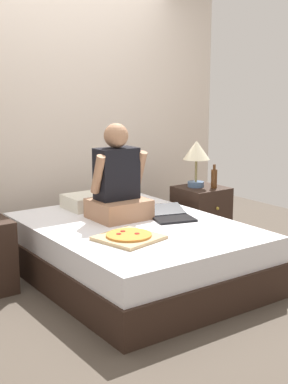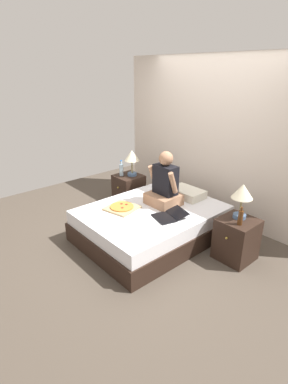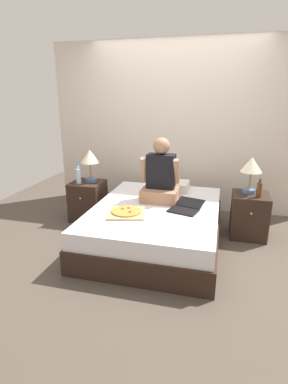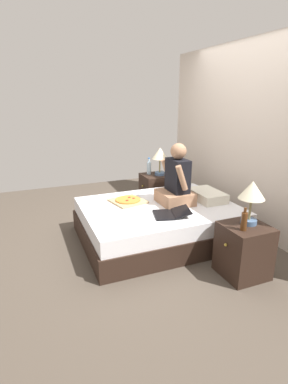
{
  "view_description": "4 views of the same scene",
  "coord_description": "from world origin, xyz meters",
  "px_view_note": "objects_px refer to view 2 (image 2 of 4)",
  "views": [
    {
      "loc": [
        -2.3,
        -3.38,
        1.57
      ],
      "look_at": [
        -0.03,
        -0.17,
        0.75
      ],
      "focal_mm": 50.0,
      "sensor_mm": 36.0,
      "label": 1
    },
    {
      "loc": [
        2.8,
        -2.58,
        2.28
      ],
      "look_at": [
        -0.03,
        -0.12,
        0.73
      ],
      "focal_mm": 28.0,
      "sensor_mm": 36.0,
      "label": 2
    },
    {
      "loc": [
        0.7,
        -3.26,
        1.7
      ],
      "look_at": [
        -0.15,
        -0.0,
        0.63
      ],
      "focal_mm": 28.0,
      "sensor_mm": 36.0,
      "label": 3
    },
    {
      "loc": [
        3.25,
        -1.52,
        1.79
      ],
      "look_at": [
        -0.04,
        -0.19,
        0.65
      ],
      "focal_mm": 28.0,
      "sensor_mm": 36.0,
      "label": 4
    }
  ],
  "objects_px": {
    "water_bottle": "(121,169)",
    "pizza_box": "(122,208)",
    "bed": "(151,223)",
    "beer_bottle": "(240,217)",
    "lamp_on_right_nightstand": "(242,194)",
    "person_seated": "(164,185)",
    "laptop": "(168,216)",
    "nightstand_left": "(129,190)",
    "lamp_on_left_nightstand": "(132,157)",
    "nightstand_right": "(236,239)"
  },
  "relations": [
    {
      "from": "lamp_on_left_nightstand",
      "to": "person_seated",
      "type": "distance_m",
      "value": 1.09
    },
    {
      "from": "nightstand_right",
      "to": "person_seated",
      "type": "xyz_separation_m",
      "value": [
        -1.1,
        -0.21,
        0.47
      ]
    },
    {
      "from": "bed",
      "to": "pizza_box",
      "type": "height_order",
      "value": "pizza_box"
    },
    {
      "from": "nightstand_left",
      "to": "water_bottle",
      "type": "relative_size",
      "value": 2.01
    },
    {
      "from": "bed",
      "to": "lamp_on_right_nightstand",
      "type": "height_order",
      "value": "lamp_on_right_nightstand"
    },
    {
      "from": "bed",
      "to": "nightstand_left",
      "type": "xyz_separation_m",
      "value": [
        -1.1,
        0.46,
        0.05
      ]
    },
    {
      "from": "lamp_on_left_nightstand",
      "to": "lamp_on_right_nightstand",
      "type": "relative_size",
      "value": 1.0
    },
    {
      "from": "water_bottle",
      "to": "laptop",
      "type": "relative_size",
      "value": 0.57
    },
    {
      "from": "laptop",
      "to": "pizza_box",
      "type": "distance_m",
      "value": 0.69
    },
    {
      "from": "pizza_box",
      "to": "nightstand_right",
      "type": "bearing_deg",
      "value": 29.62
    },
    {
      "from": "lamp_on_left_nightstand",
      "to": "laptop",
      "type": "xyz_separation_m",
      "value": [
        1.41,
        -0.53,
        -0.4
      ]
    },
    {
      "from": "bed",
      "to": "beer_bottle",
      "type": "bearing_deg",
      "value": 16.91
    },
    {
      "from": "laptop",
      "to": "bed",
      "type": "bearing_deg",
      "value": 176.3
    },
    {
      "from": "water_bottle",
      "to": "pizza_box",
      "type": "relative_size",
      "value": 0.57
    },
    {
      "from": "nightstand_left",
      "to": "nightstand_right",
      "type": "bearing_deg",
      "value": 0.0
    },
    {
      "from": "water_bottle",
      "to": "laptop",
      "type": "xyz_separation_m",
      "value": [
        1.53,
        -0.39,
        -0.19
      ]
    },
    {
      "from": "lamp_on_left_nightstand",
      "to": "beer_bottle",
      "type": "xyz_separation_m",
      "value": [
        2.23,
        -0.15,
        -0.23
      ]
    },
    {
      "from": "nightstand_right",
      "to": "pizza_box",
      "type": "distance_m",
      "value": 1.58
    },
    {
      "from": "nightstand_left",
      "to": "beer_bottle",
      "type": "height_order",
      "value": "beer_bottle"
    },
    {
      "from": "nightstand_left",
      "to": "nightstand_right",
      "type": "relative_size",
      "value": 1.0
    },
    {
      "from": "nightstand_left",
      "to": "lamp_on_right_nightstand",
      "type": "relative_size",
      "value": 1.23
    },
    {
      "from": "lamp_on_right_nightstand",
      "to": "water_bottle",
      "type": "bearing_deg",
      "value": -176.44
    },
    {
      "from": "laptop",
      "to": "beer_bottle",
      "type": "bearing_deg",
      "value": 24.79
    },
    {
      "from": "person_seated",
      "to": "bed",
      "type": "bearing_deg",
      "value": -89.0
    },
    {
      "from": "nightstand_right",
      "to": "lamp_on_right_nightstand",
      "type": "bearing_deg",
      "value": 120.93
    },
    {
      "from": "water_bottle",
      "to": "beer_bottle",
      "type": "height_order",
      "value": "water_bottle"
    },
    {
      "from": "water_bottle",
      "to": "lamp_on_right_nightstand",
      "type": "xyz_separation_m",
      "value": [
        2.25,
        0.14,
        0.22
      ]
    },
    {
      "from": "bed",
      "to": "laptop",
      "type": "bearing_deg",
      "value": -3.7
    },
    {
      "from": "nightstand_left",
      "to": "lamp_on_right_nightstand",
      "type": "height_order",
      "value": "lamp_on_right_nightstand"
    },
    {
      "from": "water_bottle",
      "to": "laptop",
      "type": "height_order",
      "value": "water_bottle"
    },
    {
      "from": "lamp_on_right_nightstand",
      "to": "beer_bottle",
      "type": "distance_m",
      "value": 0.29
    },
    {
      "from": "nightstand_right",
      "to": "lamp_on_right_nightstand",
      "type": "relative_size",
      "value": 1.23
    },
    {
      "from": "nightstand_right",
      "to": "laptop",
      "type": "distance_m",
      "value": 0.91
    },
    {
      "from": "person_seated",
      "to": "lamp_on_left_nightstand",
      "type": "bearing_deg",
      "value": 166.12
    },
    {
      "from": "lamp_on_left_nightstand",
      "to": "beer_bottle",
      "type": "distance_m",
      "value": 2.24
    },
    {
      "from": "beer_bottle",
      "to": "person_seated",
      "type": "bearing_deg",
      "value": -174.62
    },
    {
      "from": "bed",
      "to": "lamp_on_right_nightstand",
      "type": "relative_size",
      "value": 4.34
    },
    {
      "from": "lamp_on_left_nightstand",
      "to": "water_bottle",
      "type": "height_order",
      "value": "lamp_on_left_nightstand"
    },
    {
      "from": "lamp_on_right_nightstand",
      "to": "laptop",
      "type": "distance_m",
      "value": 0.98
    },
    {
      "from": "nightstand_left",
      "to": "beer_bottle",
      "type": "bearing_deg",
      "value": -2.52
    },
    {
      "from": "bed",
      "to": "lamp_on_left_nightstand",
      "type": "bearing_deg",
      "value": 154.48
    },
    {
      "from": "pizza_box",
      "to": "nightstand_left",
      "type": "bearing_deg",
      "value": 136.94
    },
    {
      "from": "bed",
      "to": "beer_bottle",
      "type": "xyz_separation_m",
      "value": [
        1.17,
        0.36,
        0.43
      ]
    },
    {
      "from": "lamp_on_right_nightstand",
      "to": "laptop",
      "type": "relative_size",
      "value": 0.93
    },
    {
      "from": "bed",
      "to": "lamp_on_left_nightstand",
      "type": "relative_size",
      "value": 4.34
    },
    {
      "from": "lamp_on_left_nightstand",
      "to": "water_bottle",
      "type": "xyz_separation_m",
      "value": [
        -0.12,
        -0.14,
        -0.22
      ]
    },
    {
      "from": "water_bottle",
      "to": "nightstand_left",
      "type": "bearing_deg",
      "value": 48.35
    },
    {
      "from": "person_seated",
      "to": "laptop",
      "type": "xyz_separation_m",
      "value": [
        0.35,
        -0.27,
        -0.27
      ]
    },
    {
      "from": "water_bottle",
      "to": "beer_bottle",
      "type": "bearing_deg",
      "value": -0.24
    },
    {
      "from": "nightstand_left",
      "to": "person_seated",
      "type": "relative_size",
      "value": 0.71
    }
  ]
}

